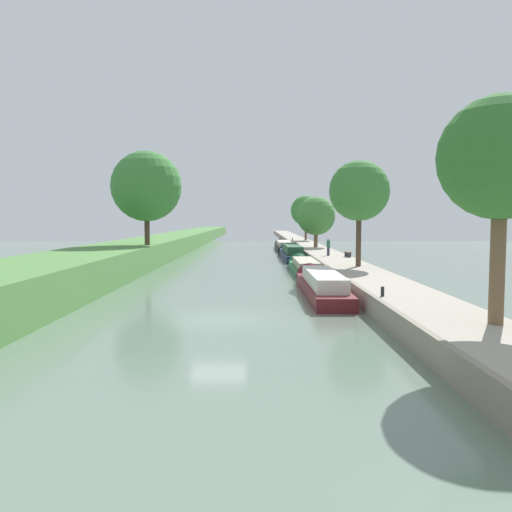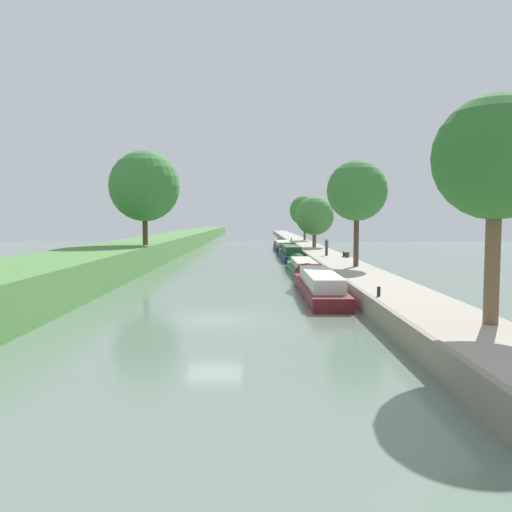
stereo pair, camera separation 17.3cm
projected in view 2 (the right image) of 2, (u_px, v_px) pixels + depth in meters
name	position (u px, v px, depth m)	size (l,w,h in m)	color
ground_plane	(217.00, 319.00, 23.38)	(160.00, 160.00, 0.00)	slate
right_towpath	(415.00, 309.00, 23.31)	(3.51, 260.00, 0.97)	#A89E8E
stone_quay	(374.00, 308.00, 23.32)	(0.25, 260.00, 1.02)	gray
narrowboat_maroon	(320.00, 284.00, 31.06)	(2.02, 12.97, 2.07)	maroon
narrowboat_green	(304.00, 267.00, 43.96)	(2.00, 11.99, 1.90)	#1E6033
narrowboat_navy	(292.00, 252.00, 59.51)	(2.01, 16.43, 2.19)	#141E42
narrowboat_black	(284.00, 246.00, 75.70)	(2.14, 14.81, 2.03)	black
tree_rightbank_near	(498.00, 159.00, 17.06)	(4.12, 4.12, 7.63)	brown
tree_rightbank_midnear	(359.00, 191.00, 38.20)	(4.46, 4.46, 7.84)	#4C3828
tree_rightbank_midfar	(317.00, 216.00, 64.28)	(4.79, 4.79, 6.28)	brown
tree_rightbank_far	(307.00, 211.00, 84.60)	(4.95, 4.95, 7.33)	brown
tree_leftbank_downstream	(147.00, 186.00, 46.33)	(6.29, 6.29, 8.40)	#4C3828
person_walking	(329.00, 247.00, 49.77)	(0.34, 0.34, 1.66)	#282D42
mooring_bollard_near	(381.00, 292.00, 23.68)	(0.16, 0.16, 0.45)	black
mooring_bollard_far	(294.00, 240.00, 82.36)	(0.16, 0.16, 0.45)	black
park_bench	(348.00, 253.00, 48.17)	(0.44, 1.50, 0.47)	#333338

